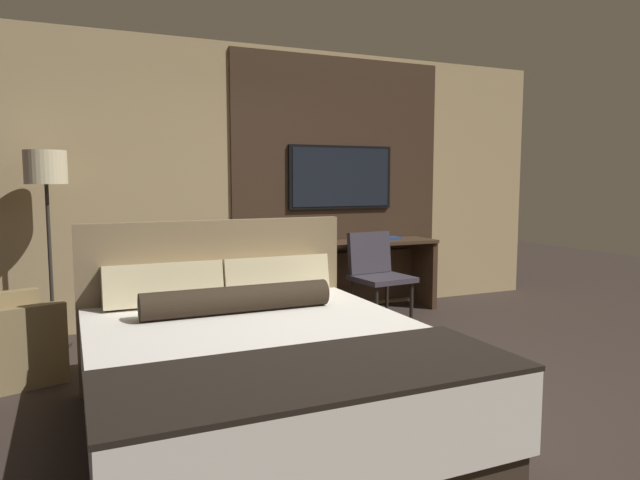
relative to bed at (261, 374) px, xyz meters
name	(u,v)px	position (x,y,z in m)	size (l,w,h in m)	color
ground_plane	(369,404)	(0.77, 0.13, -0.35)	(16.00, 16.00, 0.00)	#332823
wall_back_tv_panel	(262,183)	(0.91, 2.72, 1.05)	(7.20, 0.09, 2.80)	tan
bed	(261,374)	(0.00, 0.00, 0.00)	(1.87, 2.21, 1.15)	#33281E
desk	(349,264)	(1.79, 2.45, 0.19)	(1.94, 0.49, 0.78)	#422D1E
tv	(341,177)	(1.79, 2.65, 1.12)	(1.22, 0.04, 0.69)	black
desk_chair	(376,269)	(1.84, 1.94, 0.20)	(0.58, 0.58, 0.91)	#38333D
floor_lamp	(46,183)	(-1.11, 2.33, 1.06)	(0.34, 0.34, 1.68)	#282623
vase_tall	(314,232)	(1.38, 2.44, 0.55)	(0.11, 0.11, 0.22)	#4C706B
vase_short	(296,232)	(1.16, 2.39, 0.56)	(0.14, 0.14, 0.26)	silver
book	(390,238)	(2.28, 2.41, 0.45)	(0.25, 0.20, 0.03)	navy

